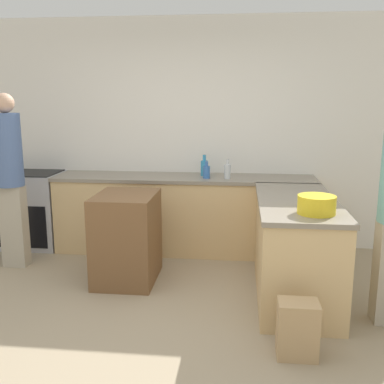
# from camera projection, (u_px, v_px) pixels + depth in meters

# --- Properties ---
(ground_plane) EXTENTS (14.00, 14.00, 0.00)m
(ground_plane) POSITION_uv_depth(u_px,v_px,m) (152.00, 334.00, 3.44)
(ground_plane) COLOR tan
(wall_back) EXTENTS (8.00, 0.06, 2.70)m
(wall_back) POSITION_uv_depth(u_px,v_px,m) (187.00, 134.00, 5.38)
(wall_back) COLOR white
(wall_back) RESTS_ON ground_plane
(counter_back) EXTENTS (2.99, 0.62, 0.89)m
(counter_back) POSITION_uv_depth(u_px,v_px,m) (184.00, 214.00, 5.25)
(counter_back) COLOR #D6B27A
(counter_back) RESTS_ON ground_plane
(counter_peninsula) EXTENTS (0.69, 1.60, 0.89)m
(counter_peninsula) POSITION_uv_depth(u_px,v_px,m) (295.00, 247.00, 4.07)
(counter_peninsula) COLOR #D6B27A
(counter_peninsula) RESTS_ON ground_plane
(range_oven) EXTENTS (0.75, 0.60, 0.90)m
(range_oven) POSITION_uv_depth(u_px,v_px,m) (31.00, 209.00, 5.45)
(range_oven) COLOR #ADADB2
(range_oven) RESTS_ON ground_plane
(island_table) EXTENTS (0.57, 0.71, 0.87)m
(island_table) POSITION_uv_depth(u_px,v_px,m) (127.00, 238.00, 4.39)
(island_table) COLOR brown
(island_table) RESTS_ON ground_plane
(mixing_bowl) EXTENTS (0.29, 0.29, 0.14)m
(mixing_bowl) POSITION_uv_depth(u_px,v_px,m) (317.00, 205.00, 3.47)
(mixing_bowl) COLOR yellow
(mixing_bowl) RESTS_ON counter_peninsula
(dish_soap_bottle) EXTENTS (0.09, 0.09, 0.24)m
(dish_soap_bottle) POSITION_uv_depth(u_px,v_px,m) (204.00, 167.00, 5.18)
(dish_soap_bottle) COLOR #338CBF
(dish_soap_bottle) RESTS_ON counter_back
(water_bottle_blue) EXTENTS (0.08, 0.08, 0.19)m
(water_bottle_blue) POSITION_uv_depth(u_px,v_px,m) (207.00, 171.00, 5.02)
(water_bottle_blue) COLOR #386BB7
(water_bottle_blue) RESTS_ON counter_back
(vinegar_bottle_clear) EXTENTS (0.07, 0.07, 0.22)m
(vinegar_bottle_clear) POSITION_uv_depth(u_px,v_px,m) (227.00, 171.00, 4.98)
(vinegar_bottle_clear) COLOR silver
(vinegar_bottle_clear) RESTS_ON counter_back
(person_by_range) EXTENTS (0.28, 0.28, 1.82)m
(person_by_range) POSITION_uv_depth(u_px,v_px,m) (10.00, 173.00, 4.65)
(person_by_range) COLOR #ADA38E
(person_by_range) RESTS_ON ground_plane
(paper_bag) EXTENTS (0.28, 0.20, 0.41)m
(paper_bag) POSITION_uv_depth(u_px,v_px,m) (297.00, 329.00, 3.11)
(paper_bag) COLOR tan
(paper_bag) RESTS_ON ground_plane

